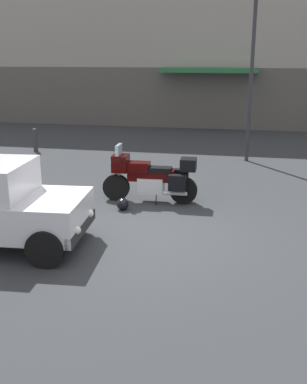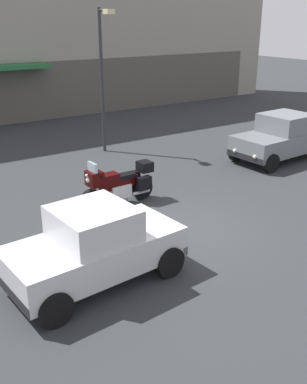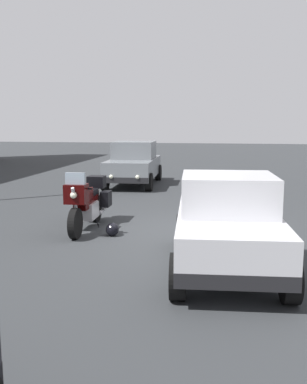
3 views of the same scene
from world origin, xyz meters
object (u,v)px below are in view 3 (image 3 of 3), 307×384
object	(u,v)px
helmet	(112,229)
car_compact_side	(227,224)
car_hatchback_near	(134,164)
motorcycle	(87,202)

from	to	relation	value
helmet	car_compact_side	world-z (taller)	car_compact_side
car_hatchback_near	car_compact_side	size ratio (longest dim) A/B	1.10
motorcycle	car_compact_side	distance (m)	3.86
helmet	car_hatchback_near	bearing A→B (deg)	8.81
car_hatchback_near	car_compact_side	distance (m)	9.97
helmet	car_compact_side	xyz separation A→B (m)	(-1.78, -2.38, 0.63)
car_compact_side	helmet	bearing A→B (deg)	48.65
helmet	car_hatchback_near	size ratio (longest dim) A/B	0.07
motorcycle	car_hatchback_near	distance (m)	7.04
helmet	car_compact_side	distance (m)	3.04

